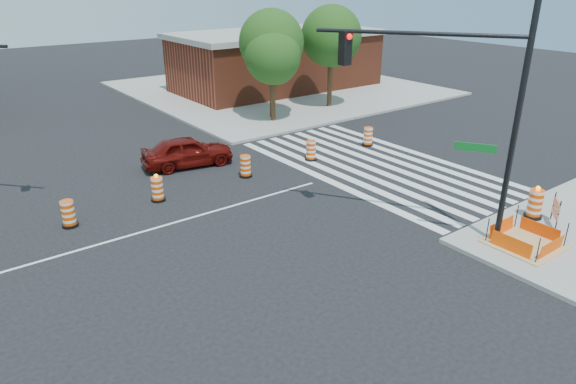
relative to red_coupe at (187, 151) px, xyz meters
name	(u,v)px	position (x,y,z in m)	size (l,w,h in m)	color
ground	(168,225)	(-3.59, -5.43, -0.74)	(120.00, 120.00, 0.00)	black
sidewalk_ne	(277,88)	(14.41, 12.57, -0.67)	(22.00, 22.00, 0.15)	gray
crosswalk_east	(374,165)	(7.36, -5.43, -0.74)	(6.75, 13.50, 0.01)	silver
lane_centerline	(168,225)	(-3.59, -5.43, -0.74)	(14.00, 0.12, 0.01)	silver
excavation_pit	(524,242)	(5.41, -14.43, -0.52)	(2.20, 2.20, 0.90)	tan
brick_storefront	(277,60)	(14.41, 12.57, 1.57)	(16.50, 8.50, 4.60)	brown
red_coupe	(187,151)	(0.00, 0.00, 0.00)	(1.76, 4.37, 1.49)	#590B07
signal_pole_se	(460,87)	(3.78, -12.21, 4.62)	(3.79, 5.62, 8.78)	black
pit_drum	(535,205)	(7.66, -13.46, -0.06)	(0.66, 0.66, 1.29)	black
barricade	(556,209)	(7.76, -14.20, 0.00)	(0.75, 0.62, 1.09)	#EE4B05
tree_north_c	(273,59)	(8.10, 4.17, 3.19)	(3.45, 3.45, 5.86)	#382314
tree_north_d	(272,46)	(8.59, 4.97, 3.87)	(4.04, 4.04, 6.87)	#382314
tree_north_e	(331,40)	(13.54, 5.02, 3.92)	(4.09, 4.09, 6.95)	#382314
median_drum_2	(69,214)	(-6.54, -3.37, -0.26)	(0.60, 0.60, 1.02)	black
median_drum_3	(157,190)	(-2.93, -3.11, -0.25)	(0.60, 0.60, 1.18)	black
median_drum_4	(245,167)	(1.47, -2.94, -0.26)	(0.60, 0.60, 1.02)	black
median_drum_5	(311,151)	(5.35, -2.96, -0.26)	(0.60, 0.60, 1.02)	black
median_drum_6	(368,137)	(9.40, -2.94, -0.26)	(0.60, 0.60, 1.02)	black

